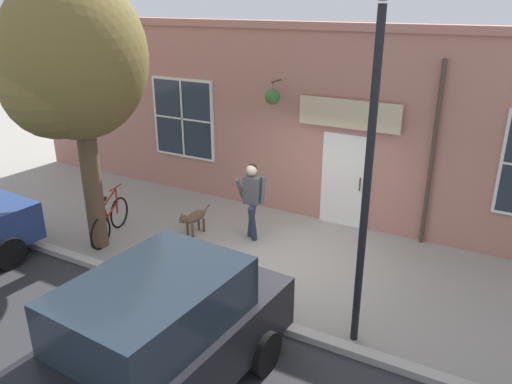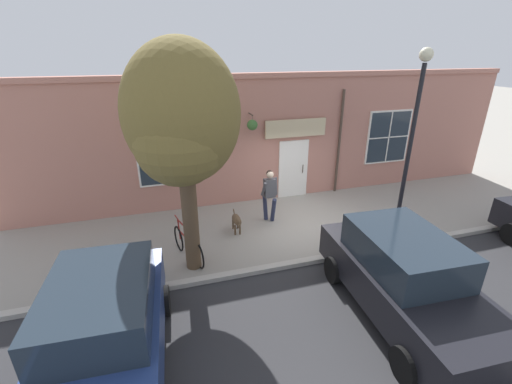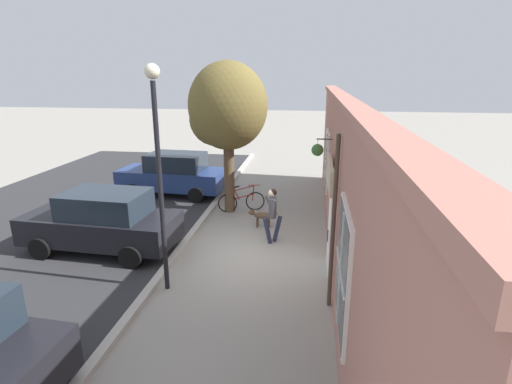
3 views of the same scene
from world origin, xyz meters
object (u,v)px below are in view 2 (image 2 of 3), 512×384
pedestrian_walking (270,191)px  dog_on_leash (237,220)px  street_tree_by_curb (181,121)px  leaning_bicycle (188,245)px  parked_car_nearest_curb (104,334)px  street_lamp (414,125)px  parked_car_mid_block (405,277)px

pedestrian_walking → dog_on_leash: 1.41m
pedestrian_walking → street_tree_by_curb: (1.94, -2.64, 2.66)m
pedestrian_walking → street_tree_by_curb: bearing=-53.7°
leaning_bicycle → parked_car_nearest_curb: size_ratio=0.38×
dog_on_leash → leaning_bicycle: leaning_bicycle is taller
parked_car_nearest_curb → street_lamp: bearing=107.8°
street_tree_by_curb → dog_on_leash: bearing=134.9°
parked_car_mid_block → pedestrian_walking: bearing=-165.5°
leaning_bicycle → parked_car_nearest_curb: bearing=-27.4°
dog_on_leash → street_lamp: 5.37m
dog_on_leash → street_lamp: (1.71, 4.19, 2.90)m
street_tree_by_curb → leaning_bicycle: 3.32m
parked_car_nearest_curb → parked_car_mid_block: size_ratio=1.00×
street_tree_by_curb → street_lamp: (0.25, 5.65, -0.36)m
dog_on_leash → parked_car_nearest_curb: (4.07, -3.15, 0.48)m
dog_on_leash → pedestrian_walking: bearing=112.3°
leaning_bicycle → street_tree_by_curb: bearing=5.2°
street_tree_by_curb → street_lamp: 5.67m
street_tree_by_curb → parked_car_nearest_curb: bearing=-32.8°
pedestrian_walking → street_tree_by_curb: street_tree_by_curb is taller
street_lamp → pedestrian_walking: bearing=-126.1°
parked_car_nearest_curb → parked_car_mid_block: same height
pedestrian_walking → street_tree_by_curb: 4.22m
leaning_bicycle → dog_on_leash: bearing=121.3°
street_tree_by_curb → parked_car_nearest_curb: (2.61, -1.69, -2.78)m
dog_on_leash → street_lamp: bearing=67.8°
parked_car_mid_block → street_lamp: street_lamp is taller
pedestrian_walking → street_lamp: bearing=53.9°
dog_on_leash → leaning_bicycle: 1.77m
leaning_bicycle → parked_car_nearest_curb: 3.59m
parked_car_mid_block → parked_car_nearest_curb: bearing=-91.5°
street_tree_by_curb → parked_car_mid_block: size_ratio=1.21×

